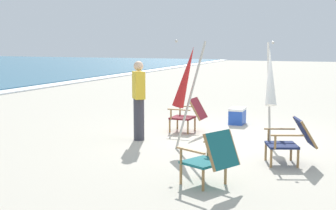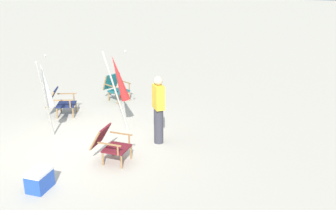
# 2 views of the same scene
# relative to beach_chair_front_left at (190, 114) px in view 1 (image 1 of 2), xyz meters

# --- Properties ---
(ground_plane) EXTENTS (80.00, 80.00, 0.00)m
(ground_plane) POSITION_rel_beach_chair_front_left_xyz_m (-0.42, -1.02, -0.42)
(ground_plane) COLOR #B7AF9E
(beach_chair_front_left) EXTENTS (0.61, 0.78, 0.78)m
(beach_chair_front_left) POSITION_rel_beach_chair_front_left_xyz_m (0.00, 0.00, 0.00)
(beach_chair_front_left) COLOR maroon
(beach_chair_front_left) RESTS_ON ground
(beach_chair_back_right) EXTENTS (0.80, 0.92, 0.77)m
(beach_chair_back_right) POSITION_rel_beach_chair_front_left_xyz_m (-2.00, -2.47, -0.00)
(beach_chair_back_right) COLOR #19234C
(beach_chair_back_right) RESTS_ON ground
(beach_chair_front_right) EXTENTS (0.82, 0.88, 0.81)m
(beach_chair_front_right) POSITION_rel_beach_chair_front_left_xyz_m (-3.66, -1.56, 0.01)
(beach_chair_front_right) COLOR #196066
(beach_chair_front_right) RESTS_ON ground
(umbrella_furled_white) EXTENTS (0.73, 0.38, 2.04)m
(umbrella_furled_white) POSITION_rel_beach_chair_front_left_xyz_m (-0.59, -1.86, 0.91)
(umbrella_furled_white) COLOR #B7B2A8
(umbrella_furled_white) RESTS_ON ground
(umbrella_furled_red) EXTENTS (0.38, 0.64, 2.06)m
(umbrella_furled_red) POSITION_rel_beach_chair_front_left_xyz_m (-1.60, -0.46, 0.93)
(umbrella_furled_red) COLOR #B7B2A8
(umbrella_furled_red) RESTS_ON ground
(person_near_chairs) EXTENTS (0.39, 0.37, 1.63)m
(person_near_chairs) POSITION_rel_beach_chair_front_left_xyz_m (-1.18, 0.71, 0.42)
(person_near_chairs) COLOR #383842
(person_near_chairs) RESTS_ON ground
(cooler_box) EXTENTS (0.49, 0.35, 0.40)m
(cooler_box) POSITION_rel_beach_chair_front_left_xyz_m (1.42, -0.76, -0.22)
(cooler_box) COLOR blue
(cooler_box) RESTS_ON ground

